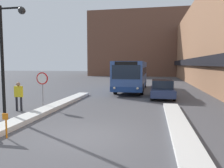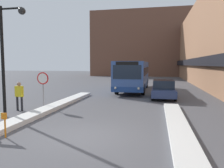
# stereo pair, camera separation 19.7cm
# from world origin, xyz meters

# --- Properties ---
(ground_plane) EXTENTS (160.00, 160.00, 0.00)m
(ground_plane) POSITION_xyz_m (0.00, 0.00, 0.00)
(ground_plane) COLOR #515156
(building_row_right) EXTENTS (5.50, 60.00, 10.99)m
(building_row_right) POSITION_xyz_m (9.98, 24.00, 5.47)
(building_row_right) COLOR #996B4C
(building_row_right) RESTS_ON ground_plane
(building_backdrop_far) EXTENTS (26.00, 8.00, 15.30)m
(building_backdrop_far) POSITION_xyz_m (0.00, 46.38, 7.65)
(building_backdrop_far) COLOR brown
(building_backdrop_far) RESTS_ON ground_plane
(snow_bank_left) EXTENTS (0.90, 16.93, 0.23)m
(snow_bank_left) POSITION_xyz_m (-3.60, 2.47, 0.11)
(snow_bank_left) COLOR silver
(snow_bank_left) RESTS_ON ground_plane
(snow_bank_right) EXTENTS (0.90, 10.82, 0.18)m
(snow_bank_right) POSITION_xyz_m (3.60, 1.49, 0.09)
(snow_bank_right) COLOR silver
(snow_bank_right) RESTS_ON ground_plane
(city_bus) EXTENTS (2.71, 10.55, 3.02)m
(city_bus) POSITION_xyz_m (0.27, 15.24, 1.65)
(city_bus) COLOR #335193
(city_bus) RESTS_ON ground_plane
(parked_car_front) EXTENTS (1.88, 4.27, 1.48)m
(parked_car_front) POSITION_xyz_m (3.20, 10.45, 0.74)
(parked_car_front) COLOR navy
(parked_car_front) RESTS_ON ground_plane
(stop_sign) EXTENTS (0.76, 0.08, 2.25)m
(stop_sign) POSITION_xyz_m (-4.32, 4.79, 1.63)
(stop_sign) COLOR gray
(stop_sign) RESTS_ON ground_plane
(street_lamp) EXTENTS (1.46, 0.36, 5.67)m
(street_lamp) POSITION_xyz_m (-4.82, 2.27, 3.56)
(street_lamp) COLOR black
(street_lamp) RESTS_ON ground_plane
(pedestrian) EXTENTS (0.55, 0.23, 1.70)m
(pedestrian) POSITION_xyz_m (-5.28, 3.75, 1.02)
(pedestrian) COLOR #232328
(pedestrian) RESTS_ON ground_plane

